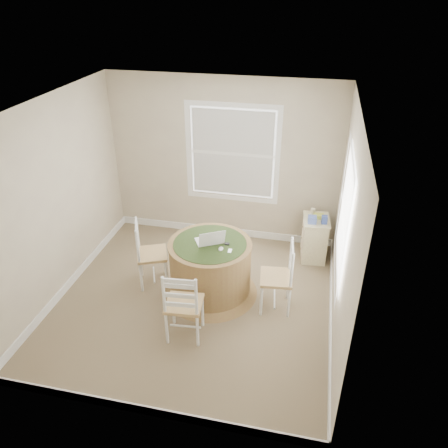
% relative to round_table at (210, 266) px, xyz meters
% --- Properties ---
extents(room, '(3.64, 3.64, 2.64)m').
position_rel_round_table_xyz_m(room, '(-0.00, -0.07, 0.87)').
color(room, '#8B7558').
rests_on(room, ground).
extents(round_table, '(1.28, 1.28, 0.79)m').
position_rel_round_table_xyz_m(round_table, '(0.00, 0.00, 0.00)').
color(round_table, brown).
rests_on(round_table, ground).
extents(chair_left, '(0.53, 0.54, 0.95)m').
position_rel_round_table_xyz_m(chair_left, '(-0.84, 0.05, 0.05)').
color(chair_left, white).
rests_on(chair_left, ground).
extents(chair_near, '(0.46, 0.44, 0.95)m').
position_rel_round_table_xyz_m(chair_near, '(-0.10, -0.86, 0.05)').
color(chair_near, white).
rests_on(chair_near, ground).
extents(chair_right, '(0.45, 0.46, 0.95)m').
position_rel_round_table_xyz_m(chair_right, '(0.89, -0.12, 0.05)').
color(chair_right, white).
rests_on(chair_right, ground).
extents(laptop, '(0.45, 0.43, 0.24)m').
position_rel_round_table_xyz_m(laptop, '(-0.01, 0.02, 0.39)').
color(laptop, white).
rests_on(laptop, round_table).
extents(mouse, '(0.07, 0.10, 0.03)m').
position_rel_round_table_xyz_m(mouse, '(0.17, -0.11, 0.37)').
color(mouse, white).
rests_on(mouse, round_table).
extents(phone, '(0.05, 0.09, 0.02)m').
position_rel_round_table_xyz_m(phone, '(0.29, -0.12, 0.36)').
color(phone, '#B7BABF').
rests_on(phone, round_table).
extents(keys, '(0.06, 0.05, 0.02)m').
position_rel_round_table_xyz_m(keys, '(0.22, 0.03, 0.36)').
color(keys, black).
rests_on(keys, round_table).
extents(corner_chest, '(0.42, 0.54, 0.67)m').
position_rel_round_table_xyz_m(corner_chest, '(1.33, 1.17, -0.09)').
color(corner_chest, '#F9F2BA').
rests_on(corner_chest, ground).
extents(tissue_box, '(0.13, 0.13, 0.10)m').
position_rel_round_table_xyz_m(tissue_box, '(1.28, 1.06, 0.29)').
color(tissue_box, '#566EC5').
rests_on(tissue_box, corner_chest).
extents(box_yellow, '(0.16, 0.11, 0.06)m').
position_rel_round_table_xyz_m(box_yellow, '(1.36, 1.21, 0.27)').
color(box_yellow, '#CED74C').
rests_on(box_yellow, corner_chest).
extents(box_blue, '(0.09, 0.09, 0.12)m').
position_rel_round_table_xyz_m(box_blue, '(1.43, 1.08, 0.30)').
color(box_blue, '#364DA4').
rests_on(box_blue, corner_chest).
extents(cup_cream, '(0.07, 0.07, 0.09)m').
position_rel_round_table_xyz_m(cup_cream, '(1.28, 1.30, 0.29)').
color(cup_cream, beige).
rests_on(cup_cream, corner_chest).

